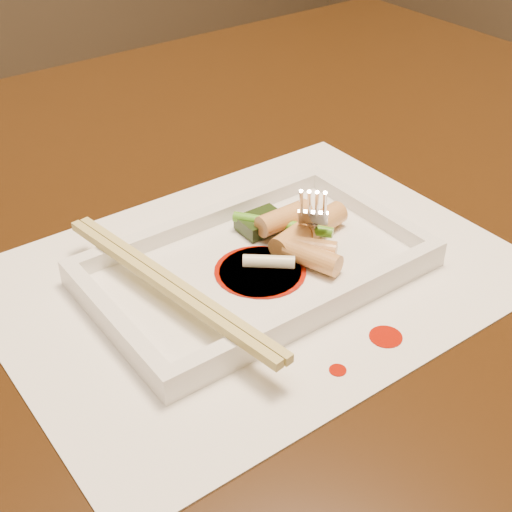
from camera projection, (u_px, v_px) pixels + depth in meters
table at (144, 344)px, 0.65m from camera, size 1.40×0.90×0.75m
placemat at (256, 275)px, 0.57m from camera, size 0.40×0.30×0.00m
sauce_splatter_a at (386, 337)px, 0.51m from camera, size 0.02×0.02×0.00m
sauce_splatter_b at (338, 370)px, 0.48m from camera, size 0.01×0.01×0.00m
plate_base at (256, 270)px, 0.57m from camera, size 0.26×0.16×0.01m
plate_rim_far at (205, 219)px, 0.61m from camera, size 0.26×0.01×0.01m
plate_rim_near at (317, 307)px, 0.51m from camera, size 0.26×0.01×0.01m
plate_rim_left at (114, 320)px, 0.50m from camera, size 0.01×0.14×0.01m
plate_rim_right at (371, 210)px, 0.62m from camera, size 0.01×0.14×0.01m
veg_piece at (261, 222)px, 0.60m from camera, size 0.04×0.03×0.01m
scallion_white at (269, 261)px, 0.55m from camera, size 0.04×0.03×0.01m
scallion_green at (283, 225)px, 0.59m from camera, size 0.06×0.07×0.01m
chopstick_a at (164, 286)px, 0.51m from camera, size 0.04×0.23×0.01m
chopstick_b at (174, 282)px, 0.52m from camera, size 0.04×0.23×0.01m
fork at (313, 150)px, 0.57m from camera, size 0.09×0.10×0.14m
sauce_blob_0 at (263, 272)px, 0.56m from camera, size 0.07×0.07×0.00m
sauce_blob_1 at (258, 271)px, 0.56m from camera, size 0.07×0.07×0.00m
rice_cake_0 at (322, 222)px, 0.60m from camera, size 0.05×0.03×0.02m
rice_cake_1 at (297, 236)px, 0.58m from camera, size 0.05×0.03×0.02m
rice_cake_2 at (284, 218)px, 0.59m from camera, size 0.05×0.02×0.02m
rice_cake_3 at (312, 257)px, 0.56m from camera, size 0.03×0.05×0.02m
rice_cake_4 at (310, 249)px, 0.56m from camera, size 0.04×0.04×0.02m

